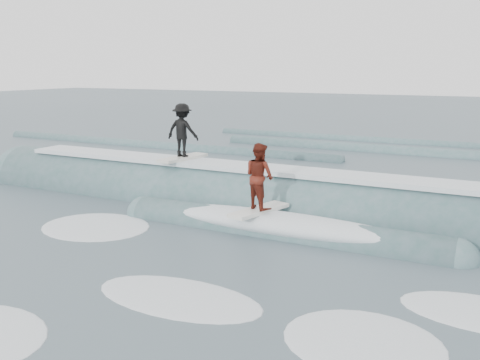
% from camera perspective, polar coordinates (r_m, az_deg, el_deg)
% --- Properties ---
extents(ground, '(160.00, 160.00, 0.00)m').
position_cam_1_polar(ground, '(13.44, -7.01, -7.41)').
color(ground, '#3E525B').
rests_on(ground, ground).
extents(breaking_wave, '(23.17, 4.08, 2.60)m').
position_cam_1_polar(breaking_wave, '(16.94, 1.76, -3.12)').
color(breaking_wave, '#3D6665').
rests_on(breaking_wave, ground).
extents(surfer_black, '(1.17, 2.06, 1.89)m').
position_cam_1_polar(surfer_black, '(18.10, -6.15, 5.09)').
color(surfer_black, silver).
rests_on(surfer_black, ground).
extents(surfer_red, '(1.09, 2.07, 1.91)m').
position_cam_1_polar(surfer_red, '(14.46, 2.08, 0.09)').
color(surfer_red, white).
rests_on(surfer_red, ground).
extents(whitewater, '(13.12, 7.99, 0.10)m').
position_cam_1_polar(whitewater, '(11.19, -5.57, -11.45)').
color(whitewater, white).
rests_on(whitewater, ground).
extents(far_swells, '(35.96, 8.65, 0.80)m').
position_cam_1_polar(far_swells, '(29.95, 8.69, 3.29)').
color(far_swells, '#3D6665').
rests_on(far_swells, ground).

